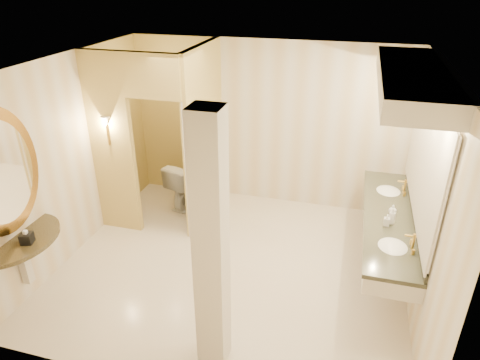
{
  "coord_description": "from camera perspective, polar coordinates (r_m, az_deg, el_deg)",
  "views": [
    {
      "loc": [
        1.35,
        -4.51,
        3.66
      ],
      "look_at": [
        0.06,
        0.2,
        1.22
      ],
      "focal_mm": 32.0,
      "sensor_mm": 36.0,
      "label": 1
    }
  ],
  "objects": [
    {
      "name": "wall_right",
      "position": [
        5.15,
        23.66,
        -2.52
      ],
      "size": [
        0.02,
        4.0,
        2.7
      ],
      "primitive_type": "cube",
      "color": "beige",
      "rests_on": "floor"
    },
    {
      "name": "wall_sconce",
      "position": [
        6.23,
        -17.42,
        7.32
      ],
      "size": [
        0.14,
        0.14,
        0.42
      ],
      "color": "#BB913B",
      "rests_on": "toilet_closet"
    },
    {
      "name": "toilet_closet",
      "position": [
        6.42,
        -8.34,
        5.56
      ],
      "size": [
        1.5,
        1.55,
        2.7
      ],
      "color": "#E1C676",
      "rests_on": "floor"
    },
    {
      "name": "wall_front",
      "position": [
        3.67,
        -10.25,
        -12.97
      ],
      "size": [
        4.5,
        0.02,
        2.7
      ],
      "primitive_type": "cube",
      "color": "beige",
      "rests_on": "floor"
    },
    {
      "name": "pillar",
      "position": [
        3.95,
        -3.88,
        -9.31
      ],
      "size": [
        0.28,
        0.28,
        2.7
      ],
      "primitive_type": "cube",
      "color": "beige",
      "rests_on": "floor"
    },
    {
      "name": "vanity",
      "position": [
        5.35,
        20.91,
        2.44
      ],
      "size": [
        0.75,
        2.72,
        2.09
      ],
      "color": "beige",
      "rests_on": "floor"
    },
    {
      "name": "soap_bottle_b",
      "position": [
        5.68,
        19.69,
        -3.74
      ],
      "size": [
        0.11,
        0.11,
        0.13
      ],
      "primitive_type": "imported",
      "rotation": [
        0.0,
        0.0,
        0.11
      ],
      "color": "silver",
      "rests_on": "vanity"
    },
    {
      "name": "ceiling",
      "position": [
        4.8,
        -1.32,
        15.05
      ],
      "size": [
        4.5,
        4.5,
        0.0
      ],
      "primitive_type": "plane",
      "rotation": [
        3.14,
        0.0,
        0.0
      ],
      "color": "white",
      "rests_on": "wall_back"
    },
    {
      "name": "wall_back",
      "position": [
        7.04,
        3.46,
        7.36
      ],
      "size": [
        4.5,
        0.02,
        2.7
      ],
      "primitive_type": "cube",
      "color": "beige",
      "rests_on": "floor"
    },
    {
      "name": "toilet",
      "position": [
        7.23,
        -7.02,
        -0.47
      ],
      "size": [
        0.64,
        0.87,
        0.79
      ],
      "primitive_type": "imported",
      "rotation": [
        0.0,
        0.0,
        2.86
      ],
      "color": "white",
      "rests_on": "floor"
    },
    {
      "name": "floor",
      "position": [
        5.96,
        -1.05,
        -11.3
      ],
      "size": [
        4.5,
        4.5,
        0.0
      ],
      "primitive_type": "plane",
      "color": "beige",
      "rests_on": "ground"
    },
    {
      "name": "wall_left",
      "position": [
        6.21,
        -21.53,
        2.82
      ],
      "size": [
        0.02,
        4.0,
        2.7
      ],
      "primitive_type": "cube",
      "color": "beige",
      "rests_on": "floor"
    },
    {
      "name": "console_shelf",
      "position": [
        5.35,
        -28.77,
        -2.55
      ],
      "size": [
        1.11,
        1.11,
        2.0
      ],
      "color": "black",
      "rests_on": "floor"
    },
    {
      "name": "soap_bottle_c",
      "position": [
        5.45,
        19.62,
        -4.55
      ],
      "size": [
        0.1,
        0.1,
        0.21
      ],
      "primitive_type": "imported",
      "rotation": [
        0.0,
        0.0,
        0.23
      ],
      "color": "#C6B28C",
      "rests_on": "vanity"
    },
    {
      "name": "tissue_box",
      "position": [
        5.38,
        -26.55,
        -6.96
      ],
      "size": [
        0.15,
        0.15,
        0.12
      ],
      "primitive_type": "cube",
      "rotation": [
        0.0,
        0.0,
        0.3
      ],
      "color": "black",
      "rests_on": "console_shelf"
    },
    {
      "name": "soap_bottle_a",
      "position": [
        5.42,
        19.01,
        -5.06
      ],
      "size": [
        0.07,
        0.07,
        0.15
      ],
      "primitive_type": "imported",
      "rotation": [
        0.0,
        0.0,
        -0.05
      ],
      "color": "beige",
      "rests_on": "vanity"
    }
  ]
}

